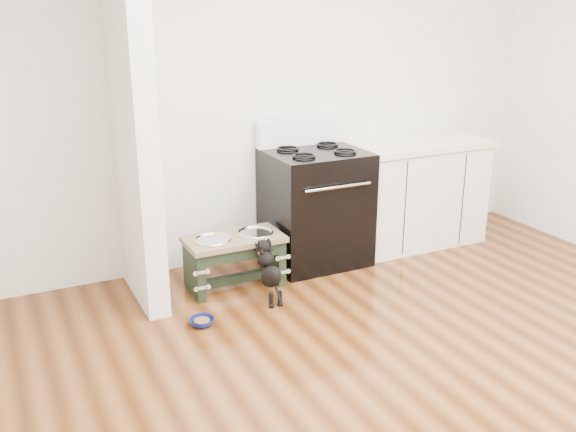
% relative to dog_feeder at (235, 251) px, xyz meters
% --- Properties ---
extents(ground, '(5.00, 5.00, 0.00)m').
position_rel_dog_feeder_xyz_m(ground, '(0.53, -1.97, -0.28)').
color(ground, '#42210B').
rests_on(ground, ground).
extents(room_shell, '(5.00, 5.00, 5.00)m').
position_rel_dog_feeder_xyz_m(room_shell, '(0.53, -1.97, 1.34)').
color(room_shell, silver).
rests_on(room_shell, ground).
extents(partition_wall, '(0.15, 0.80, 2.70)m').
position_rel_dog_feeder_xyz_m(partition_wall, '(-0.65, 0.13, 1.07)').
color(partition_wall, silver).
rests_on(partition_wall, ground).
extents(oven_range, '(0.76, 0.69, 1.14)m').
position_rel_dog_feeder_xyz_m(oven_range, '(0.78, 0.19, 0.20)').
color(oven_range, black).
rests_on(oven_range, ground).
extents(cabinet_run, '(1.24, 0.64, 0.91)m').
position_rel_dog_feeder_xyz_m(cabinet_run, '(1.76, 0.21, 0.17)').
color(cabinet_run, silver).
rests_on(cabinet_run, ground).
extents(dog_feeder, '(0.72, 0.38, 0.41)m').
position_rel_dog_feeder_xyz_m(dog_feeder, '(0.00, 0.00, 0.00)').
color(dog_feeder, black).
rests_on(dog_feeder, ground).
extents(puppy, '(0.13, 0.37, 0.44)m').
position_rel_dog_feeder_xyz_m(puppy, '(0.13, -0.33, -0.04)').
color(puppy, black).
rests_on(puppy, ground).
extents(floor_bowl, '(0.18, 0.18, 0.05)m').
position_rel_dog_feeder_xyz_m(floor_bowl, '(-0.43, -0.48, -0.26)').
color(floor_bowl, navy).
rests_on(floor_bowl, ground).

